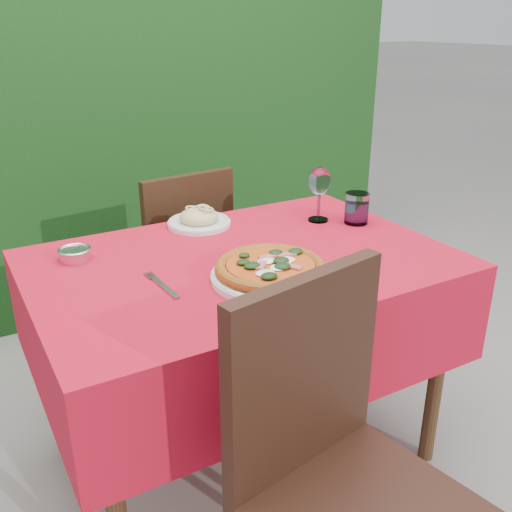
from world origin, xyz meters
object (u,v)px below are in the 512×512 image
wine_glass (320,183)px  steel_ramekin (75,255)px  chair_far (180,256)px  water_glass (357,210)px  fork (165,287)px  pasta_plate (199,219)px  chair_near (336,461)px  pizza_plate (270,270)px

wine_glass → steel_ramekin: size_ratio=2.19×
chair_far → water_glass: chair_far is taller
chair_far → wine_glass: 0.72m
fork → pasta_plate: bearing=51.0°
pasta_plate → water_glass: water_glass is taller
chair_near → pasta_plate: 1.03m
steel_ramekin → pizza_plate: bearing=-43.4°
pasta_plate → wine_glass: wine_glass is taller
chair_far → steel_ramekin: chair_far is taller
pasta_plate → fork: (-0.29, -0.42, -0.02)m
chair_far → water_glass: size_ratio=7.84×
chair_near → pizza_plate: chair_near is taller
pasta_plate → chair_far: bearing=80.8°
chair_near → chair_far: size_ratio=1.08×
pasta_plate → water_glass: (0.50, -0.26, 0.03)m
chair_near → water_glass: bearing=38.7°
chair_near → steel_ramekin: (-0.31, 0.90, 0.22)m
chair_near → chair_far: (0.20, 1.33, -0.04)m
pasta_plate → wine_glass: size_ratio=1.12×
chair_far → pizza_plate: (-0.07, -0.85, 0.28)m
pizza_plate → wine_glass: 0.55m
pizza_plate → steel_ramekin: size_ratio=4.40×
water_glass → wine_glass: wine_glass is taller
water_glass → pizza_plate: bearing=-153.2°
chair_near → water_glass: size_ratio=8.50×
water_glass → steel_ramekin: size_ratio=1.22×
chair_far → fork: 0.87m
chair_near → wine_glass: 1.05m
chair_near → pizza_plate: bearing=64.9°
chair_near → steel_ramekin: chair_near is taller
pizza_plate → wine_glass: wine_glass is taller
chair_far → chair_near: bearing=75.9°
pizza_plate → pasta_plate: (0.02, 0.51, -0.01)m
pizza_plate → water_glass: water_glass is taller
chair_near → steel_ramekin: 0.98m
fork → pizza_plate: bearing=-22.9°
wine_glass → steel_ramekin: bearing=175.6°
water_glass → pasta_plate: bearing=152.8°
chair_far → fork: bearing=59.6°
steel_ramekin → fork: bearing=-63.1°
water_glass → fork: (-0.79, -0.17, -0.05)m
pasta_plate → water_glass: size_ratio=2.01×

